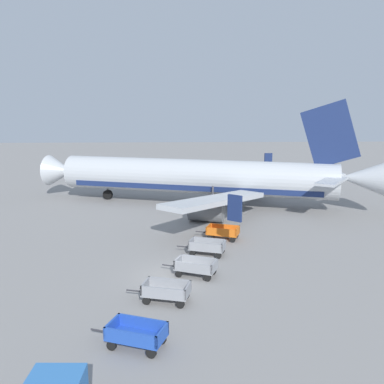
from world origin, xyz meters
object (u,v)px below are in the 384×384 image
at_px(baggage_cart_far_end, 223,232).
at_px(airplane, 204,178).
at_px(baggage_cart_second_in_row, 166,291).
at_px(baggage_cart_nearest, 136,334).
at_px(baggage_cart_fourth_in_row, 207,247).
at_px(baggage_cart_third_in_row, 196,267).

bearing_deg(baggage_cart_far_end, airplane, 93.00).
bearing_deg(baggage_cart_second_in_row, baggage_cart_nearest, -105.76).
distance_m(baggage_cart_nearest, baggage_cart_second_in_row, 4.50).
bearing_deg(baggage_cart_fourth_in_row, airplane, 86.74).
relative_size(airplane, baggage_cart_fourth_in_row, 10.24).
bearing_deg(baggage_cart_third_in_row, baggage_cart_nearest, -111.17).
bearing_deg(baggage_cart_nearest, baggage_cart_second_in_row, 74.24).
height_order(baggage_cart_third_in_row, baggage_cart_fourth_in_row, same).
bearing_deg(baggage_cart_nearest, airplane, 79.81).
relative_size(baggage_cart_nearest, baggage_cart_fourth_in_row, 0.99).
relative_size(airplane, baggage_cart_nearest, 10.29).
distance_m(airplane, baggage_cart_third_in_row, 19.96).
height_order(baggage_cart_nearest, baggage_cart_third_in_row, same).
relative_size(baggage_cart_third_in_row, baggage_cart_far_end, 1.00).
relative_size(baggage_cart_second_in_row, baggage_cart_third_in_row, 1.01).
height_order(baggage_cart_second_in_row, baggage_cart_far_end, same).
bearing_deg(baggage_cart_second_in_row, baggage_cart_third_in_row, 62.63).
height_order(airplane, baggage_cart_second_in_row, airplane).
height_order(baggage_cart_second_in_row, baggage_cart_fourth_in_row, same).
height_order(airplane, baggage_cart_third_in_row, airplane).
bearing_deg(baggage_cart_second_in_row, baggage_cart_fourth_in_row, 68.86).
relative_size(baggage_cart_nearest, baggage_cart_far_end, 1.00).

